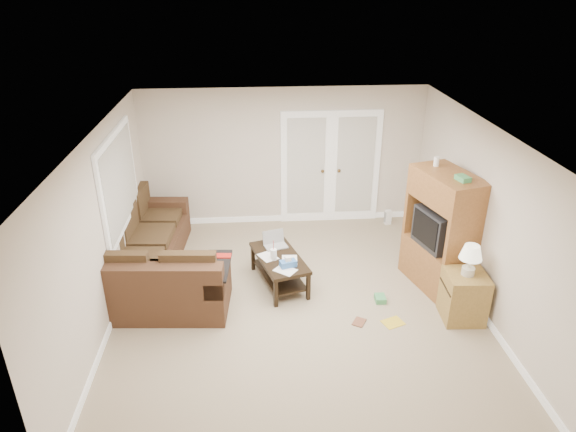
{
  "coord_description": "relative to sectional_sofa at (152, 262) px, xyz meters",
  "views": [
    {
      "loc": [
        -0.58,
        -5.96,
        4.24
      ],
      "look_at": [
        -0.08,
        0.62,
        1.1
      ],
      "focal_mm": 32.0,
      "sensor_mm": 36.0,
      "label": 1
    }
  ],
  "objects": [
    {
      "name": "wall_right",
      "position": [
        4.61,
        -0.77,
        0.9
      ],
      "size": [
        0.02,
        5.5,
        2.5
      ],
      "primitive_type": "cube",
      "color": "beige",
      "rests_on": "floor"
    },
    {
      "name": "sectional_sofa",
      "position": [
        0.0,
        0.0,
        0.0
      ],
      "size": [
        1.97,
        2.98,
        0.88
      ],
      "rotation": [
        0.0,
        0.0,
        -0.08
      ],
      "color": "#482D1B",
      "rests_on": "floor"
    },
    {
      "name": "wall_back",
      "position": [
        2.11,
        1.98,
        0.9
      ],
      "size": [
        5.0,
        0.02,
        2.5
      ],
      "primitive_type": "cube",
      "color": "beige",
      "rests_on": "floor"
    },
    {
      "name": "floor",
      "position": [
        2.11,
        -0.77,
        -0.35
      ],
      "size": [
        5.5,
        5.5,
        0.0
      ],
      "primitive_type": "plane",
      "color": "tan",
      "rests_on": "ground"
    },
    {
      "name": "floor_greenbox",
      "position": [
        3.3,
        -0.75,
        -0.31
      ],
      "size": [
        0.15,
        0.2,
        0.08
      ],
      "primitive_type": "cube",
      "rotation": [
        0.0,
        0.0,
        -0.04
      ],
      "color": "#469A59",
      "rests_on": "floor"
    },
    {
      "name": "ceiling",
      "position": [
        2.11,
        -0.77,
        2.15
      ],
      "size": [
        5.0,
        5.5,
        0.02
      ],
      "primitive_type": "cube",
      "color": "white",
      "rests_on": "wall_back"
    },
    {
      "name": "floor_book",
      "position": [
        2.84,
        -1.19,
        -0.34
      ],
      "size": [
        0.23,
        0.25,
        0.02
      ],
      "primitive_type": "imported",
      "rotation": [
        0.0,
        0.0,
        -0.54
      ],
      "color": "brown",
      "rests_on": "floor"
    },
    {
      "name": "french_doors",
      "position": [
        2.96,
        1.95,
        0.69
      ],
      "size": [
        1.8,
        0.05,
        2.13
      ],
      "color": "white",
      "rests_on": "floor"
    },
    {
      "name": "coffee_table",
      "position": [
        1.89,
        -0.18,
        -0.09
      ],
      "size": [
        0.88,
        1.26,
        0.78
      ],
      "rotation": [
        0.0,
        0.0,
        0.29
      ],
      "color": "black",
      "rests_on": "floor"
    },
    {
      "name": "space_heater",
      "position": [
        4.03,
        1.68,
        -0.21
      ],
      "size": [
        0.12,
        0.11,
        0.27
      ],
      "primitive_type": "cube",
      "rotation": [
        0.0,
        0.0,
        0.16
      ],
      "color": "white",
      "rests_on": "floor"
    },
    {
      "name": "wall_front",
      "position": [
        2.11,
        -3.52,
        0.9
      ],
      "size": [
        5.0,
        0.02,
        2.5
      ],
      "primitive_type": "cube",
      "color": "beige",
      "rests_on": "floor"
    },
    {
      "name": "side_cabinet",
      "position": [
        4.29,
        -1.22,
        0.05
      ],
      "size": [
        0.56,
        0.56,
        1.11
      ],
      "rotation": [
        0.0,
        0.0,
        -0.06
      ],
      "color": "olive",
      "rests_on": "floor"
    },
    {
      "name": "tv_armoire",
      "position": [
        4.22,
        -0.36,
        0.54
      ],
      "size": [
        0.87,
        1.22,
        1.89
      ],
      "rotation": [
        0.0,
        0.0,
        0.27
      ],
      "color": "brown",
      "rests_on": "floor"
    },
    {
      "name": "floor_magazine",
      "position": [
        3.35,
        -1.27,
        -0.34
      ],
      "size": [
        0.33,
        0.3,
        0.01
      ],
      "primitive_type": "cube",
      "rotation": [
        0.0,
        0.0,
        0.38
      ],
      "color": "gold",
      "rests_on": "floor"
    },
    {
      "name": "wall_left",
      "position": [
        -0.39,
        -0.77,
        0.9
      ],
      "size": [
        0.02,
        5.5,
        2.5
      ],
      "primitive_type": "cube",
      "color": "beige",
      "rests_on": "floor"
    },
    {
      "name": "baseboards",
      "position": [
        2.11,
        -0.77,
        -0.3
      ],
      "size": [
        5.0,
        5.5,
        0.1
      ],
      "primitive_type": null,
      "color": "white",
      "rests_on": "floor"
    },
    {
      "name": "window_left",
      "position": [
        -0.36,
        0.23,
        1.2
      ],
      "size": [
        0.05,
        1.92,
        1.42
      ],
      "color": "white",
      "rests_on": "wall_left"
    }
  ]
}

